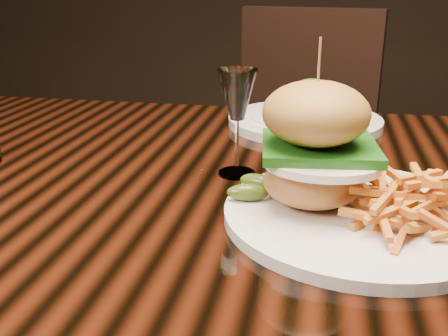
% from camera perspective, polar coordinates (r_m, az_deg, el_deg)
% --- Properties ---
extents(dining_table, '(1.60, 0.90, 0.75)m').
position_cam_1_polar(dining_table, '(0.83, 6.25, -5.97)').
color(dining_table, black).
rests_on(dining_table, ground).
extents(burger_plate, '(0.34, 0.34, 0.22)m').
position_cam_1_polar(burger_plate, '(0.66, 13.73, -0.99)').
color(burger_plate, silver).
rests_on(burger_plate, dining_table).
extents(side_saucer, '(0.14, 0.14, 0.02)m').
position_cam_1_polar(side_saucer, '(0.68, 18.82, -5.70)').
color(side_saucer, silver).
rests_on(side_saucer, dining_table).
extents(ramekin, '(0.11, 0.11, 0.04)m').
position_cam_1_polar(ramekin, '(0.83, 10.29, 0.94)').
color(ramekin, silver).
rests_on(ramekin, dining_table).
extents(wine_glass, '(0.06, 0.06, 0.16)m').
position_cam_1_polar(wine_glass, '(0.78, 1.45, 7.53)').
color(wine_glass, white).
rests_on(wine_glass, dining_table).
extents(far_dish, '(0.31, 0.31, 0.10)m').
position_cam_1_polar(far_dish, '(1.09, 8.80, 5.57)').
color(far_dish, silver).
rests_on(far_dish, dining_table).
extents(chair_far, '(0.55, 0.55, 0.95)m').
position_cam_1_polar(chair_far, '(1.71, 7.89, 2.84)').
color(chair_far, black).
rests_on(chair_far, ground).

